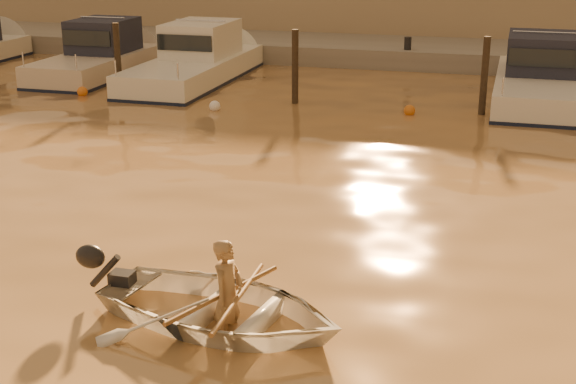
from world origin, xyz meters
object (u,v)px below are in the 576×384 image
(person, at_px, (228,295))
(moored_boat_4, at_px, (541,78))
(moored_boat_1, at_px, (96,56))
(moored_boat_2, at_px, (193,61))
(dinghy, at_px, (221,309))

(person, bearing_deg, moored_boat_4, -5.19)
(person, height_order, moored_boat_4, moored_boat_4)
(moored_boat_1, bearing_deg, person, -56.28)
(moored_boat_1, relative_size, moored_boat_2, 0.84)
(moored_boat_2, bearing_deg, person, -66.23)
(moored_boat_4, bearing_deg, moored_boat_1, 180.00)
(person, distance_m, moored_boat_4, 15.23)
(person, distance_m, moored_boat_1, 17.72)
(dinghy, distance_m, moored_boat_1, 17.65)
(dinghy, bearing_deg, moored_boat_1, 42.85)
(dinghy, relative_size, person, 2.22)
(dinghy, height_order, moored_boat_4, moored_boat_4)
(moored_boat_2, bearing_deg, moored_boat_1, 180.00)
(moored_boat_1, height_order, moored_boat_2, same)
(dinghy, distance_m, moored_boat_2, 16.05)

